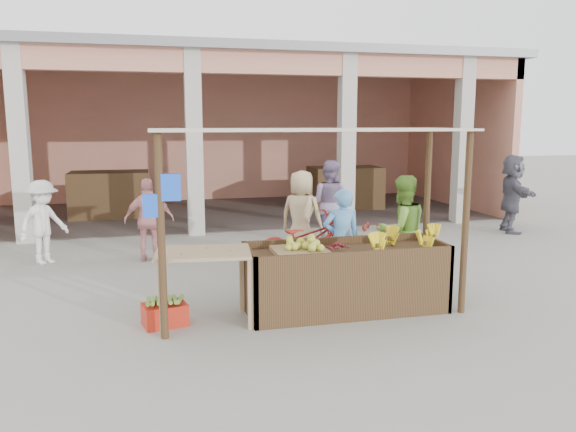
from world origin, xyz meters
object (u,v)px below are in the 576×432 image
object	(u,v)px
side_table	(203,263)
vendor_green	(402,228)
fruit_stall	(345,281)
red_crate	(165,314)
motorcycle	(305,240)
vendor_blue	(342,237)

from	to	relation	value
side_table	vendor_green	size ratio (longest dim) A/B	0.68
vendor_green	fruit_stall	bearing A→B (deg)	29.83
red_crate	motorcycle	xyz separation A→B (m)	(2.38, 2.13, 0.37)
fruit_stall	motorcycle	world-z (taller)	motorcycle
vendor_blue	vendor_green	size ratio (longest dim) A/B	0.91
vendor_blue	motorcycle	world-z (taller)	vendor_blue
motorcycle	vendor_green	bearing A→B (deg)	-150.92
red_crate	vendor_green	xyz separation A→B (m)	(3.55, 0.91, 0.75)
red_crate	vendor_blue	distance (m)	2.80
fruit_stall	red_crate	xyz separation A→B (m)	(-2.34, -0.01, -0.27)
side_table	motorcycle	size ratio (longest dim) A/B	0.62
vendor_blue	motorcycle	xyz separation A→B (m)	(-0.20, 1.27, -0.30)
fruit_stall	side_table	bearing A→B (deg)	-177.78
vendor_blue	vendor_green	distance (m)	0.98
side_table	fruit_stall	bearing A→B (deg)	8.49
vendor_blue	side_table	bearing A→B (deg)	28.05
fruit_stall	vendor_green	bearing A→B (deg)	36.82
side_table	motorcycle	distance (m)	2.91
red_crate	vendor_green	distance (m)	3.74
side_table	vendor_blue	size ratio (longest dim) A/B	0.75
fruit_stall	vendor_blue	world-z (taller)	vendor_blue
fruit_stall	red_crate	distance (m)	2.35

